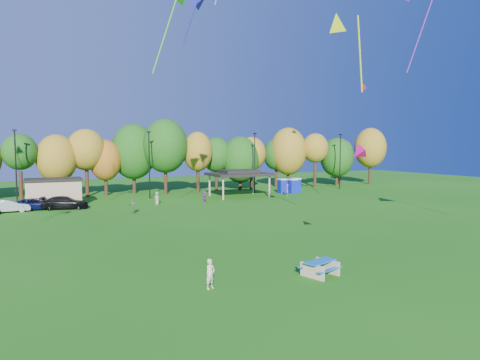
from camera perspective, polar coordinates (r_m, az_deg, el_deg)
name	(u,v)px	position (r m, az deg, el deg)	size (l,w,h in m)	color
ground	(299,290)	(22.01, 7.82, -14.33)	(160.00, 160.00, 0.00)	#19600F
tree_line	(119,154)	(63.82, -15.80, 3.30)	(93.57, 10.55, 11.15)	black
lamp_posts	(149,162)	(59.02, -12.00, 2.30)	(64.50, 0.25, 9.09)	black
utility_building	(54,192)	(55.73, -23.58, -1.46)	(6.30, 4.30, 3.25)	tan
pavilion	(239,174)	(60.20, -0.12, 0.85)	(8.20, 6.20, 3.77)	tan
porta_potties	(290,186)	(65.51, 6.74, -0.75)	(3.75, 2.22, 2.18)	#0D20B0
picnic_table	(320,267)	(24.33, 10.63, -11.31)	(2.32, 2.10, 0.84)	tan
kite_flyer	(210,274)	(21.81, -3.98, -12.38)	(0.55, 0.36, 1.51)	beige
car_b	(9,206)	(52.20, -28.41, -3.08)	(1.44, 4.12, 1.36)	#ADADB2
car_c	(36,204)	(52.94, -25.55, -2.91)	(2.15, 4.66, 1.30)	#0B1147
car_d	(65,203)	(52.22, -22.34, -2.80)	(2.06, 5.08, 1.47)	black
far_person_0	(287,190)	(61.54, 6.30, -1.34)	(0.60, 0.40, 1.65)	#A750AA
far_person_2	(133,207)	(46.24, -14.07, -3.45)	(0.92, 0.38, 1.57)	#5C7F4D
far_person_3	(157,198)	(52.95, -11.01, -2.39)	(0.77, 0.50, 1.58)	gray
far_person_5	(204,197)	(53.88, -4.82, -2.21)	(1.46, 0.46, 1.57)	#933D8E
kite_2	(338,22)	(31.10, 12.94, 19.81)	(3.06, 2.53, 5.49)	#EEFF1A
kite_3	(360,149)	(26.35, 15.69, 4.02)	(1.16, 1.42, 1.24)	#D70B68
kite_10	(200,0)	(38.09, -5.31, 22.78)	(2.82, 2.22, 4.65)	navy
kite_15	(363,86)	(51.42, 16.09, 11.97)	(1.38, 1.20, 1.14)	red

